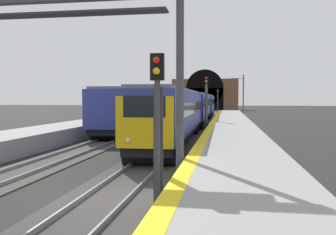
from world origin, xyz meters
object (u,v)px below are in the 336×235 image
at_px(train_main_approaching, 196,107).
at_px(railway_signal_near, 157,119).
at_px(railway_signal_mid, 206,99).
at_px(railway_signal_far, 218,98).
at_px(catenary_mast_near, 243,96).
at_px(overhead_signal_gantry, 59,38).
at_px(train_adjacent_platform, 155,105).

bearing_deg(train_main_approaching, railway_signal_near, 2.29).
xyz_separation_m(railway_signal_near, railway_signal_mid, (24.87, -0.00, 0.48)).
distance_m(railway_signal_mid, railway_signal_far, 45.88).
height_order(railway_signal_near, catenary_mast_near, catenary_mast_near).
bearing_deg(train_main_approaching, overhead_signal_gantry, -5.07).
height_order(railway_signal_mid, overhead_signal_gantry, overhead_signal_gantry).
bearing_deg(railway_signal_far, railway_signal_mid, 0.00).
bearing_deg(railway_signal_mid, train_main_approaching, -170.16).
bearing_deg(railway_signal_far, train_adjacent_platform, -10.46).
xyz_separation_m(train_main_approaching, overhead_signal_gantry, (-32.34, 2.52, 3.26)).
bearing_deg(overhead_signal_gantry, train_main_approaching, -4.46).
relative_size(train_main_approaching, catenary_mast_near, 8.18).
bearing_deg(railway_signal_mid, railway_signal_far, -180.00).
relative_size(railway_signal_far, catenary_mast_near, 0.75).
bearing_deg(railway_signal_mid, railway_signal_near, 0.00).
relative_size(railway_signal_near, railway_signal_mid, 0.83).
xyz_separation_m(train_main_approaching, railway_signal_near, (-35.16, -1.78, 0.44)).
bearing_deg(train_adjacent_platform, overhead_signal_gantry, -174.53).
height_order(train_adjacent_platform, overhead_signal_gantry, overhead_signal_gantry).
relative_size(overhead_signal_gantry, catenary_mast_near, 1.31).
height_order(railway_signal_near, overhead_signal_gantry, overhead_signal_gantry).
bearing_deg(railway_signal_near, catenary_mast_near, 174.81).
relative_size(train_adjacent_platform, catenary_mast_near, 5.24).
distance_m(railway_signal_near, railway_signal_mid, 24.88).
bearing_deg(railway_signal_near, railway_signal_far, -180.00).
relative_size(railway_signal_near, railway_signal_far, 0.83).
distance_m(train_main_approaching, railway_signal_near, 35.21).
height_order(overhead_signal_gantry, catenary_mast_near, catenary_mast_near).
xyz_separation_m(railway_signal_mid, railway_signal_far, (45.87, 0.00, 0.12)).
height_order(train_main_approaching, railway_signal_near, railway_signal_near).
relative_size(train_main_approaching, railway_signal_mid, 10.91).
height_order(train_main_approaching, train_adjacent_platform, train_adjacent_platform).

